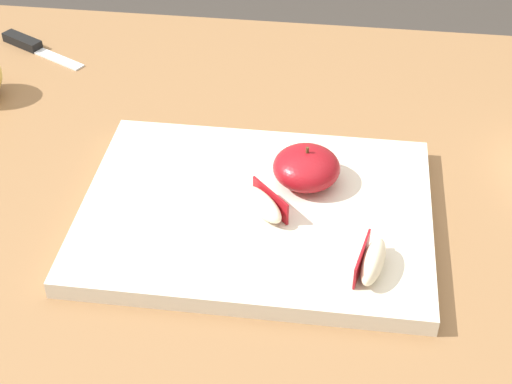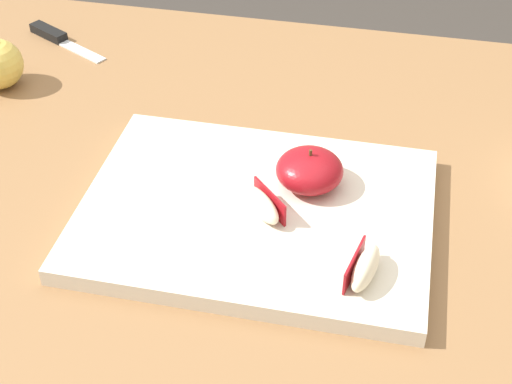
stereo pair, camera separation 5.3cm
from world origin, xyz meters
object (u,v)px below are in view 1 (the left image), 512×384
(cutting_board, at_px, (256,213))
(apple_wedge_right, at_px, (263,204))
(apple_half_skin_up, at_px, (306,167))
(paring_knife, at_px, (28,44))
(apple_wedge_near_knife, at_px, (372,261))

(cutting_board, bearing_deg, apple_wedge_right, -55.56)
(apple_half_skin_up, bearing_deg, paring_knife, 146.21)
(apple_half_skin_up, relative_size, apple_wedge_right, 1.23)
(cutting_board, xyz_separation_m, apple_wedge_right, (0.01, -0.01, 0.03))
(apple_wedge_near_knife, distance_m, paring_knife, 0.69)
(paring_knife, bearing_deg, apple_wedge_near_knife, -39.68)
(apple_half_skin_up, xyz_separation_m, paring_knife, (-0.45, 0.30, -0.04))
(apple_half_skin_up, xyz_separation_m, apple_wedge_near_knife, (0.08, -0.14, -0.01))
(cutting_board, distance_m, apple_wedge_right, 0.03)
(cutting_board, height_order, apple_half_skin_up, apple_half_skin_up)
(apple_wedge_near_knife, bearing_deg, cutting_board, 146.12)
(cutting_board, xyz_separation_m, apple_wedge_near_knife, (0.13, -0.09, 0.03))
(cutting_board, height_order, apple_wedge_near_knife, apple_wedge_near_knife)
(paring_knife, bearing_deg, cutting_board, -41.37)
(apple_half_skin_up, height_order, paring_knife, apple_half_skin_up)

